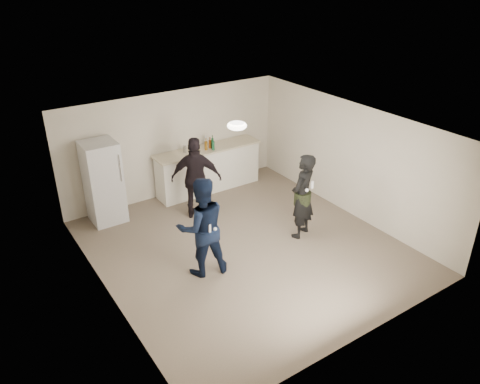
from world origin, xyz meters
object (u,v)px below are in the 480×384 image
shaker (185,149)px  spectator (196,178)px  woman (303,196)px  fridge (103,182)px  counter (208,170)px  man (202,227)px

shaker → spectator: 1.17m
shaker → woman: (1.08, -2.97, -0.28)m
fridge → counter: bearing=1.5°
fridge → man: man is taller
counter → shaker: shaker is taller
woman → spectator: bearing=-77.0°
spectator → shaker: bearing=-73.0°
fridge → shaker: size_ratio=10.59×
shaker → fridge: bearing=-176.1°
spectator → woman: bearing=159.2°
fridge → spectator: (1.72, -0.96, 0.02)m
woman → spectator: (-1.38, 1.87, 0.03)m
fridge → woman: 4.20m
shaker → man: (-1.22, -2.95, -0.24)m
man → spectator: 2.06m
counter → man: 3.42m
man → woman: man is taller
shaker → woman: 3.17m
counter → man: size_ratio=1.39×
counter → spectator: bearing=-130.8°
woman → fridge: bearing=-65.9°
fridge → spectator: size_ratio=0.98×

